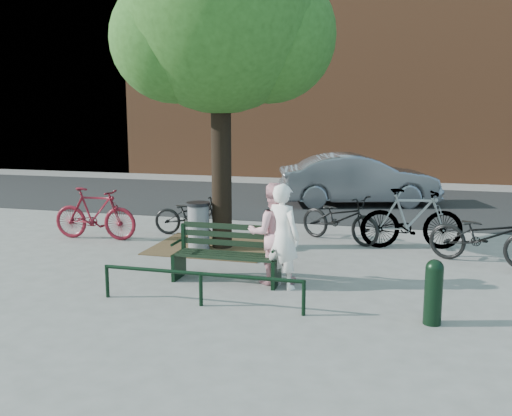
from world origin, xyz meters
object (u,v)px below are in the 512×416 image
(bollard, at_px, (434,290))
(bicycle_c, at_px, (340,218))
(person_left, at_px, (283,236))
(parked_car, at_px, (358,180))
(litter_bin, at_px, (199,226))
(park_bench, at_px, (228,252))
(person_right, at_px, (273,233))

(bollard, relative_size, bicycle_c, 0.46)
(person_left, relative_size, bicycle_c, 0.87)
(bicycle_c, distance_m, parked_car, 4.81)
(person_left, bearing_deg, litter_bin, -17.37)
(park_bench, relative_size, parked_car, 0.38)
(person_left, relative_size, parked_car, 0.37)
(litter_bin, relative_size, parked_car, 0.21)
(park_bench, xyz_separation_m, bicycle_c, (1.46, 3.28, 0.03))
(person_right, relative_size, litter_bin, 1.71)
(park_bench, height_order, person_right, person_right)
(litter_bin, distance_m, parked_car, 6.77)
(person_left, xyz_separation_m, parked_car, (0.47, 8.21, -0.08))
(bollard, bearing_deg, person_right, 153.60)
(bicycle_c, bearing_deg, person_left, -160.80)
(person_right, height_order, parked_car, person_right)
(park_bench, bearing_deg, litter_bin, 123.12)
(person_left, height_order, bollard, person_left)
(park_bench, distance_m, litter_bin, 2.21)
(park_bench, distance_m, parked_car, 8.21)
(park_bench, xyz_separation_m, litter_bin, (-1.21, 1.85, 0.01))
(person_right, relative_size, bicycle_c, 0.86)
(bollard, distance_m, parked_car, 9.40)
(bicycle_c, height_order, parked_car, parked_car)
(bicycle_c, bearing_deg, parked_car, 28.01)
(person_right, xyz_separation_m, bollard, (2.46, -1.22, -0.35))
(person_left, height_order, bicycle_c, person_left)
(person_left, xyz_separation_m, bollard, (2.25, -1.02, -0.36))
(park_bench, xyz_separation_m, person_right, (0.74, 0.07, 0.35))
(bollard, relative_size, litter_bin, 0.91)
(litter_bin, bearing_deg, parked_car, 67.11)
(park_bench, bearing_deg, bollard, -19.76)
(bollard, bearing_deg, parked_car, 100.89)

